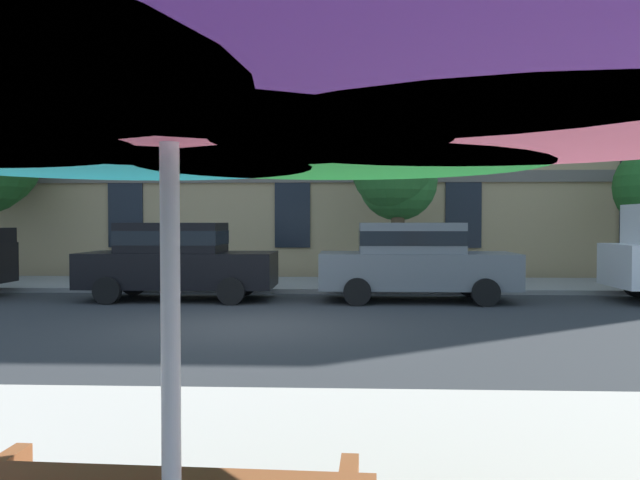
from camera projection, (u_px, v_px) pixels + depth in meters
name	position (u px, v px, depth m)	size (l,w,h in m)	color
ground_plane	(248.00, 326.00, 11.04)	(120.00, 120.00, 0.00)	#2D3033
sidewalk_far	(286.00, 284.00, 17.83)	(56.00, 3.60, 0.12)	gray
apartment_building	(305.00, 28.00, 25.74)	(36.87, 12.08, 19.20)	tan
sedan_black	(177.00, 259.00, 14.80)	(4.40, 1.98, 1.78)	black
sedan_gray	(415.00, 259.00, 14.56)	(4.40, 1.98, 1.78)	slate
street_tree_middle	(395.00, 177.00, 17.74)	(2.38, 2.52, 4.32)	brown
patio_umbrella	(169.00, 80.00, 1.93)	(3.82, 3.54, 2.48)	silver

